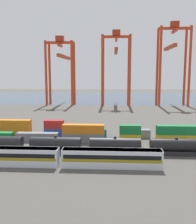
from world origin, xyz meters
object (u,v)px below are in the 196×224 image
passenger_train (60,157)px  freight_tank_row (85,145)px  shipping_container_3 (38,137)px  gantry_crane_central (116,60)px  shipping_container_14 (54,132)px  gantry_crane_west (61,63)px  shipping_container_4 (83,138)px  gantry_crane_east (173,56)px

passenger_train → freight_tank_row: 10.46m
shipping_container_3 → gantry_crane_central: gantry_crane_central is taller
shipping_container_3 → freight_tank_row: bearing=-35.7°
freight_tank_row → shipping_container_14: (-11.69, 17.34, -0.79)m
passenger_train → gantry_crane_west: bearing=100.7°
passenger_train → shipping_container_3: bearing=117.9°
gantry_crane_central → shipping_container_3: bearing=-103.9°
freight_tank_row → gantry_crane_west: 112.70m
shipping_container_4 → gantry_crane_west: 102.17m
shipping_container_4 → gantry_crane_central: 99.43m
shipping_container_14 → gantry_crane_central: size_ratio=0.13×
freight_tank_row → shipping_container_3: bearing=144.3°
shipping_container_3 → gantry_crane_west: 99.77m
gantry_crane_east → freight_tank_row: bearing=-112.3°
shipping_container_3 → shipping_container_4: 13.49m
gantry_crane_west → gantry_crane_central: gantry_crane_central is taller
shipping_container_14 → gantry_crane_west: (-14.70, 89.56, 24.80)m
freight_tank_row → shipping_container_4: size_ratio=4.73×
gantry_crane_west → shipping_container_14: bearing=-80.7°
gantry_crane_central → gantry_crane_east: (34.84, -0.57, 2.18)m
freight_tank_row → shipping_container_4: 11.07m
shipping_container_3 → gantry_crane_central: size_ratio=0.26×
freight_tank_row → gantry_crane_east: gantry_crane_east is taller
shipping_container_3 → gantry_crane_west: size_ratio=0.28×
shipping_container_3 → shipping_container_4: bearing=0.0°
gantry_crane_west → gantry_crane_central: 34.91m
shipping_container_4 → gantry_crane_east: 108.72m
shipping_container_3 → shipping_container_4: same height
passenger_train → shipping_container_4: (2.68, 20.41, -0.84)m
passenger_train → shipping_container_4: size_ratio=3.58×
passenger_train → gantry_crane_central: 119.20m
shipping_container_4 → gantry_crane_central: gantry_crane_central is taller
gantry_crane_west → shipping_container_3: bearing=-83.3°
passenger_train → shipping_container_4: passenger_train is taller
shipping_container_3 → passenger_train: bearing=-62.1°
shipping_container_14 → gantry_crane_east: gantry_crane_east is taller
shipping_container_14 → passenger_train: bearing=-74.8°
shipping_container_4 → gantry_crane_east: (44.99, 94.63, 29.00)m
shipping_container_14 → shipping_container_3: bearing=-118.5°
passenger_train → freight_tank_row: bearing=65.3°
gantry_crane_west → gantry_crane_central: (34.84, -0.78, 2.02)m
passenger_train → freight_tank_row: size_ratio=0.76×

